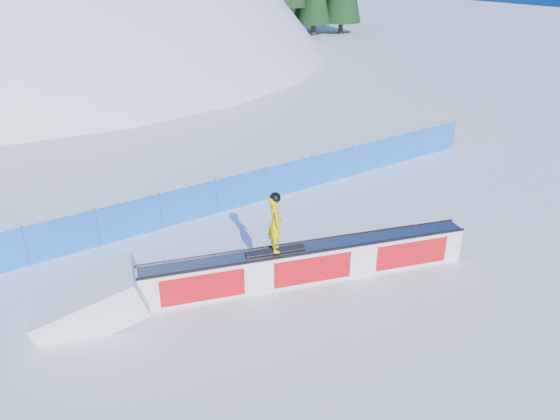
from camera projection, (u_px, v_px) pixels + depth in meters
ground at (323, 261)px, 15.64m from camera, size 160.00×160.00×0.00m
snow_hill at (55, 239)px, 54.60m from camera, size 64.00×64.00×64.00m
safety_fence at (242, 190)px, 18.73m from camera, size 22.05×0.05×1.30m
rail_box at (309, 264)px, 14.47m from camera, size 8.66×3.30×1.07m
snow_ramp at (93, 317)px, 13.24m from camera, size 3.06×2.41×1.67m
snowboarder at (275, 223)px, 13.64m from camera, size 1.58×0.75×1.64m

